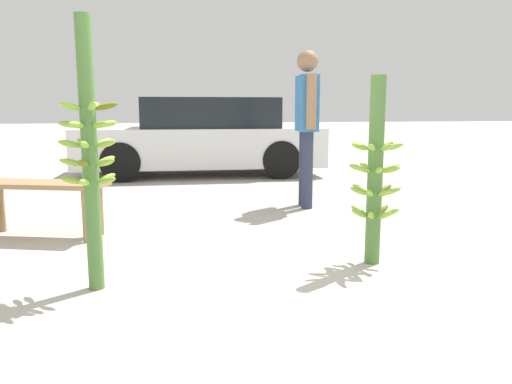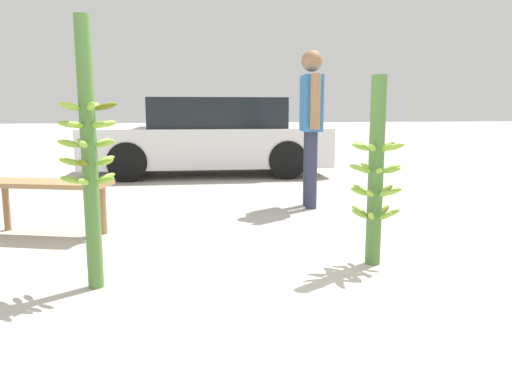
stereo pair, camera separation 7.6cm
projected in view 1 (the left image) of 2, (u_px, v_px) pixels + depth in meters
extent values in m
plane|color=#B2AA9E|center=(254.00, 282.00, 3.19)|extent=(80.00, 80.00, 0.00)
cylinder|color=#4C7A38|center=(90.00, 157.00, 2.95)|extent=(0.09, 0.09, 1.63)
ellipsoid|color=#5D6216|center=(107.00, 106.00, 2.93)|extent=(0.14, 0.04, 0.07)
ellipsoid|color=#84B238|center=(95.00, 106.00, 3.01)|extent=(0.08, 0.14, 0.07)
ellipsoid|color=#5D6216|center=(73.00, 106.00, 2.94)|extent=(0.14, 0.11, 0.07)
ellipsoid|color=#84B238|center=(70.00, 106.00, 2.82)|extent=(0.13, 0.11, 0.07)
ellipsoid|color=#84B238|center=(92.00, 106.00, 2.81)|extent=(0.08, 0.14, 0.07)
ellipsoid|color=#84B238|center=(69.00, 124.00, 2.92)|extent=(0.14, 0.06, 0.06)
ellipsoid|color=#84B238|center=(76.00, 125.00, 2.82)|extent=(0.10, 0.14, 0.06)
ellipsoid|color=#84B238|center=(100.00, 125.00, 2.86)|extent=(0.12, 0.13, 0.06)
ellipsoid|color=#84B238|center=(106.00, 124.00, 2.99)|extent=(0.14, 0.09, 0.06)
ellipsoid|color=#84B238|center=(88.00, 124.00, 3.02)|extent=(0.05, 0.14, 0.06)
ellipsoid|color=#84B238|center=(106.00, 144.00, 2.92)|extent=(0.14, 0.09, 0.07)
ellipsoid|color=#84B238|center=(103.00, 142.00, 3.03)|extent=(0.12, 0.13, 0.07)
ellipsoid|color=#84B238|center=(82.00, 143.00, 3.02)|extent=(0.10, 0.14, 0.07)
ellipsoid|color=#84B238|center=(70.00, 144.00, 2.90)|extent=(0.14, 0.06, 0.07)
ellipsoid|color=#84B238|center=(85.00, 145.00, 2.83)|extent=(0.05, 0.14, 0.07)
ellipsoid|color=#84B238|center=(106.00, 160.00, 3.04)|extent=(0.13, 0.12, 0.07)
ellipsoid|color=#5D6216|center=(85.00, 160.00, 3.05)|extent=(0.09, 0.14, 0.07)
ellipsoid|color=#84B238|center=(71.00, 162.00, 2.93)|extent=(0.14, 0.05, 0.07)
ellipsoid|color=#5D6216|center=(83.00, 164.00, 2.85)|extent=(0.07, 0.14, 0.07)
ellipsoid|color=#84B238|center=(105.00, 162.00, 2.92)|extent=(0.14, 0.11, 0.07)
ellipsoid|color=#84B238|center=(107.00, 178.00, 3.06)|extent=(0.13, 0.12, 0.07)
ellipsoid|color=#84B238|center=(86.00, 178.00, 3.06)|extent=(0.09, 0.14, 0.07)
ellipsoid|color=#84B238|center=(72.00, 181.00, 2.95)|extent=(0.14, 0.05, 0.07)
ellipsoid|color=#84B238|center=(84.00, 182.00, 2.87)|extent=(0.07, 0.14, 0.07)
ellipsoid|color=#84B238|center=(106.00, 181.00, 2.94)|extent=(0.14, 0.11, 0.07)
cylinder|color=#4C7A38|center=(375.00, 172.00, 3.49)|extent=(0.11, 0.11, 1.32)
ellipsoid|color=#5D6216|center=(387.00, 146.00, 3.53)|extent=(0.15, 0.10, 0.08)
ellipsoid|color=#84B238|center=(373.00, 145.00, 3.58)|extent=(0.07, 0.15, 0.08)
ellipsoid|color=#84B238|center=(361.00, 146.00, 3.54)|extent=(0.12, 0.14, 0.08)
ellipsoid|color=#84B238|center=(360.00, 147.00, 3.44)|extent=(0.14, 0.04, 0.08)
ellipsoid|color=#84B238|center=(372.00, 147.00, 3.36)|extent=(0.12, 0.14, 0.08)
ellipsoid|color=#84B238|center=(387.00, 148.00, 3.36)|extent=(0.07, 0.15, 0.08)
ellipsoid|color=#84B238|center=(393.00, 147.00, 3.43)|extent=(0.15, 0.10, 0.08)
ellipsoid|color=#84B238|center=(379.00, 167.00, 3.59)|extent=(0.12, 0.14, 0.07)
ellipsoid|color=#84B238|center=(365.00, 167.00, 3.59)|extent=(0.07, 0.15, 0.07)
ellipsoid|color=#84B238|center=(358.00, 168.00, 3.52)|extent=(0.15, 0.10, 0.07)
ellipsoid|color=#84B238|center=(364.00, 170.00, 3.42)|extent=(0.15, 0.10, 0.07)
ellipsoid|color=#84B238|center=(379.00, 170.00, 3.37)|extent=(0.07, 0.15, 0.07)
ellipsoid|color=#84B238|center=(391.00, 170.00, 3.41)|extent=(0.12, 0.14, 0.07)
ellipsoid|color=#84B238|center=(391.00, 168.00, 3.51)|extent=(0.14, 0.04, 0.07)
ellipsoid|color=#84B238|center=(370.00, 193.00, 3.41)|extent=(0.12, 0.13, 0.08)
ellipsoid|color=#84B238|center=(385.00, 193.00, 3.41)|extent=(0.07, 0.15, 0.08)
ellipsoid|color=#84B238|center=(391.00, 191.00, 3.48)|extent=(0.14, 0.10, 0.08)
ellipsoid|color=#5D6216|center=(385.00, 189.00, 3.58)|extent=(0.15, 0.09, 0.08)
ellipsoid|color=#5D6216|center=(372.00, 188.00, 3.63)|extent=(0.07, 0.15, 0.08)
ellipsoid|color=#84B238|center=(360.00, 189.00, 3.59)|extent=(0.12, 0.14, 0.08)
ellipsoid|color=#84B238|center=(359.00, 191.00, 3.49)|extent=(0.14, 0.04, 0.08)
ellipsoid|color=#84B238|center=(371.00, 216.00, 3.44)|extent=(0.11, 0.14, 0.09)
ellipsoid|color=#84B238|center=(385.00, 215.00, 3.44)|extent=(0.08, 0.15, 0.09)
ellipsoid|color=#84B238|center=(390.00, 213.00, 3.52)|extent=(0.15, 0.09, 0.09)
ellipsoid|color=#5D6216|center=(383.00, 210.00, 3.61)|extent=(0.14, 0.10, 0.09)
ellipsoid|color=#84B238|center=(369.00, 209.00, 3.65)|extent=(0.06, 0.15, 0.09)
ellipsoid|color=#84B238|center=(359.00, 211.00, 3.60)|extent=(0.12, 0.13, 0.09)
ellipsoid|color=#84B238|center=(359.00, 213.00, 3.51)|extent=(0.14, 0.05, 0.09)
cylinder|color=#2D334C|center=(307.00, 170.00, 5.52)|extent=(0.14, 0.14, 0.86)
cylinder|color=#2D334C|center=(304.00, 168.00, 5.71)|extent=(0.14, 0.14, 0.86)
cube|color=#3372B2|center=(307.00, 103.00, 5.50)|extent=(0.26, 0.47, 0.61)
cylinder|color=#936B4C|center=(311.00, 102.00, 5.22)|extent=(0.12, 0.12, 0.58)
cylinder|color=#936B4C|center=(303.00, 102.00, 5.77)|extent=(0.12, 0.12, 0.58)
sphere|color=#936B4C|center=(308.00, 61.00, 5.42)|extent=(0.23, 0.23, 0.23)
cube|color=#99754C|center=(40.00, 184.00, 4.26)|extent=(1.19, 0.72, 0.04)
cylinder|color=#99754C|center=(1.00, 207.00, 4.49)|extent=(0.06, 0.06, 0.44)
cylinder|color=#99754C|center=(100.00, 210.00, 4.38)|extent=(0.06, 0.06, 0.44)
cylinder|color=#99754C|center=(86.00, 216.00, 4.12)|extent=(0.06, 0.06, 0.44)
cube|color=silver|center=(200.00, 146.00, 8.50)|extent=(4.09, 1.95, 0.63)
cube|color=black|center=(209.00, 113.00, 8.43)|extent=(2.28, 1.71, 0.49)
cylinder|color=black|center=(121.00, 162.00, 7.57)|extent=(0.62, 0.23, 0.61)
cylinder|color=black|center=(131.00, 153.00, 9.11)|extent=(0.62, 0.23, 0.61)
cylinder|color=black|center=(281.00, 160.00, 7.94)|extent=(0.62, 0.23, 0.61)
cylinder|color=black|center=(264.00, 152.00, 9.48)|extent=(0.62, 0.23, 0.61)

